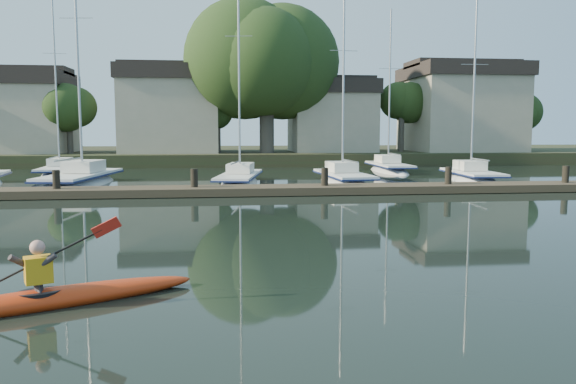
{
  "coord_description": "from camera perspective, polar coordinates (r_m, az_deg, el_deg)",
  "views": [
    {
      "loc": [
        -1.76,
        -11.61,
        3.0
      ],
      "look_at": [
        0.12,
        4.22,
        1.2
      ],
      "focal_mm": 35.0,
      "sensor_mm": 36.0,
      "label": 1
    }
  ],
  "objects": [
    {
      "name": "sailboat_2",
      "position": [
        30.95,
        -4.95,
        0.53
      ],
      "size": [
        3.3,
        8.48,
        13.7
      ],
      "rotation": [
        0.0,
        0.0,
        -0.17
      ],
      "color": "silver",
      "rests_on": "ground"
    },
    {
      "name": "sailboat_5",
      "position": [
        39.77,
        -22.2,
        1.39
      ],
      "size": [
        2.54,
        8.27,
        13.49
      ],
      "rotation": [
        0.0,
        0.0,
        0.08
      ],
      "color": "silver",
      "rests_on": "ground"
    },
    {
      "name": "dock",
      "position": [
        25.82,
        -2.82,
        0.21
      ],
      "size": [
        34.0,
        2.0,
        1.8
      ],
      "color": "#443827",
      "rests_on": "ground"
    },
    {
      "name": "sailboat_7",
      "position": [
        40.15,
        10.2,
        1.78
      ],
      "size": [
        2.16,
        7.75,
        12.45
      ],
      "rotation": [
        0.0,
        0.0,
        -0.02
      ],
      "color": "silver",
      "rests_on": "ground"
    },
    {
      "name": "kayak",
      "position": [
        10.5,
        -23.15,
        -9.57
      ],
      "size": [
        4.86,
        2.7,
        1.61
      ],
      "rotation": [
        0.0,
        0.0,
        0.43
      ],
      "color": "red",
      "rests_on": "ground"
    },
    {
      "name": "ground",
      "position": [
        12.12,
        1.82,
        -7.89
      ],
      "size": [
        160.0,
        160.0,
        0.0
      ],
      "primitive_type": "plane",
      "color": "black",
      "rests_on": "ground"
    },
    {
      "name": "sailboat_3",
      "position": [
        31.22,
        5.64,
        0.55
      ],
      "size": [
        2.51,
        7.9,
        12.57
      ],
      "rotation": [
        0.0,
        0.0,
        0.06
      ],
      "color": "silver",
      "rests_on": "ground"
    },
    {
      "name": "shore",
      "position": [
        52.01,
        -3.07,
        6.67
      ],
      "size": [
        90.0,
        25.25,
        12.75
      ],
      "color": "#28361B",
      "rests_on": "ground"
    },
    {
      "name": "sailboat_4",
      "position": [
        34.01,
        18.15,
        0.73
      ],
      "size": [
        2.49,
        6.94,
        11.6
      ],
      "rotation": [
        0.0,
        0.0,
        -0.07
      ],
      "color": "silver",
      "rests_on": "ground"
    },
    {
      "name": "sailboat_1",
      "position": [
        31.81,
        -20.25,
        0.25
      ],
      "size": [
        3.44,
        9.44,
        15.08
      ],
      "rotation": [
        0.0,
        0.0,
        -0.13
      ],
      "color": "silver",
      "rests_on": "ground"
    }
  ]
}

